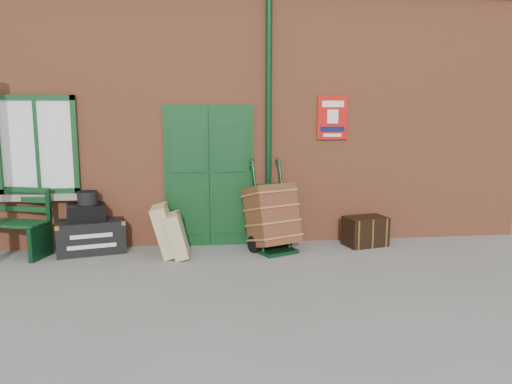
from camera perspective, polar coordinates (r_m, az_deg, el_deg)
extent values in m
plane|color=gray|center=(6.84, -2.33, -9.16)|extent=(80.00, 80.00, 0.00)
cube|color=#AD5937|center=(9.99, -4.03, 8.32)|extent=(10.00, 4.00, 4.00)
cube|color=#38302B|center=(10.18, -4.17, 20.52)|extent=(10.30, 4.30, 0.30)
cube|color=#103B19|center=(8.01, -5.36, 1.60)|extent=(1.42, 0.12, 2.32)
cube|color=white|center=(8.29, -23.75, 4.95)|extent=(1.20, 0.08, 1.50)
cylinder|color=black|center=(7.98, 1.46, 8.10)|extent=(0.10, 0.10, 4.00)
cube|color=red|center=(8.24, 8.73, 8.39)|extent=(0.50, 0.03, 0.70)
cube|color=#103B19|center=(8.61, -27.19, -0.65)|extent=(1.64, 0.58, 0.46)
cube|color=black|center=(8.04, -23.41, -5.23)|extent=(0.23, 0.51, 0.51)
cube|color=black|center=(8.12, -18.35, -4.82)|extent=(1.10, 0.77, 0.50)
cube|color=black|center=(8.05, -18.83, -2.22)|extent=(0.63, 0.52, 0.25)
cylinder|color=black|center=(8.01, -18.71, -0.64)|extent=(0.36, 0.36, 0.20)
cube|color=tan|center=(7.59, -10.31, -4.34)|extent=(0.42, 0.56, 0.79)
cube|color=tan|center=(7.49, -8.96, -4.92)|extent=(0.36, 0.50, 0.68)
cube|color=black|center=(7.73, 2.49, -6.78)|extent=(0.65, 0.57, 0.05)
cylinder|color=black|center=(7.61, 0.23, -1.77)|extent=(0.19, 0.37, 1.38)
cylinder|color=black|center=(7.86, 3.23, -1.44)|extent=(0.19, 0.37, 1.38)
cylinder|color=black|center=(7.72, -0.35, -5.99)|extent=(0.15, 0.26, 0.26)
cylinder|color=black|center=(8.04, 3.56, -5.38)|extent=(0.15, 0.26, 0.26)
cube|color=brown|center=(7.74, 1.83, -2.65)|extent=(0.90, 0.93, 1.02)
cube|color=black|center=(8.29, 12.39, -4.39)|extent=(0.73, 0.56, 0.47)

